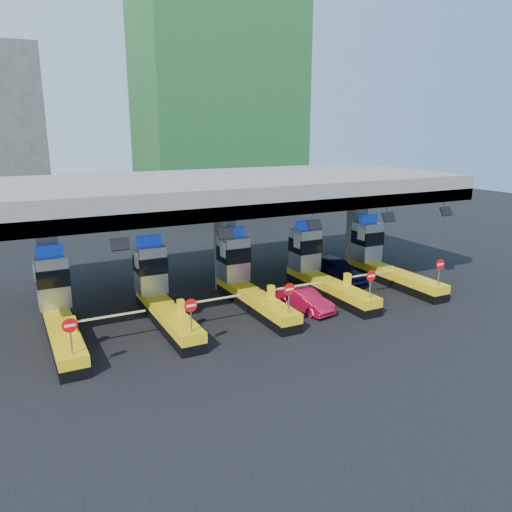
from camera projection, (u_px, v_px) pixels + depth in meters
name	position (u px, v px, depth m)	size (l,w,h in m)	color
ground	(247.00, 304.00, 28.47)	(120.00, 120.00, 0.00)	black
toll_canopy	(225.00, 192.00, 29.44)	(28.00, 12.09, 7.00)	slate
toll_lane_far_left	(58.00, 307.00, 23.94)	(4.43, 8.00, 4.16)	black
toll_lane_left	(159.00, 292.00, 26.15)	(4.43, 8.00, 4.16)	black
toll_lane_center	(245.00, 280.00, 28.37)	(4.43, 8.00, 4.16)	black
toll_lane_right	(318.00, 269.00, 30.58)	(4.43, 8.00, 4.16)	black
toll_lane_far_right	(381.00, 259.00, 32.80)	(4.43, 8.00, 4.16)	black
bg_building_scaffold	(218.00, 91.00, 57.93)	(18.00, 12.00, 28.00)	#1E5926
van	(335.00, 270.00, 32.50)	(1.97, 4.90, 1.67)	black
red_car	(305.00, 300.00, 27.38)	(1.27, 3.63, 1.20)	#B40D2F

